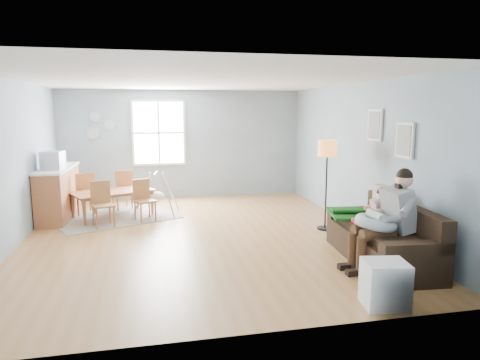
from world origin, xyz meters
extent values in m
cube|color=#AC753D|center=(0.00, 0.00, -0.04)|extent=(8.40, 9.40, 0.08)
cube|color=silver|center=(0.00, 0.00, 3.00)|extent=(8.40, 9.40, 0.60)
cube|color=gray|center=(0.00, 4.66, 1.35)|extent=(8.40, 0.08, 3.90)
cube|color=gray|center=(0.00, -4.66, 1.35)|extent=(8.40, 0.08, 3.90)
cube|color=gray|center=(4.16, 0.00, 1.35)|extent=(0.08, 9.40, 3.90)
cube|color=silver|center=(-0.60, 3.47, 1.65)|extent=(1.32, 0.06, 1.62)
cube|color=white|center=(-0.60, 3.44, 1.65)|extent=(1.20, 0.02, 1.50)
cube|color=silver|center=(-0.60, 3.43, 1.65)|extent=(1.20, 0.03, 0.04)
cube|color=silver|center=(-0.60, 3.43, 1.65)|extent=(0.04, 0.03, 1.50)
cube|color=silver|center=(2.97, -1.50, 1.75)|extent=(0.04, 0.44, 0.54)
cube|color=slate|center=(2.94, -1.50, 1.75)|extent=(0.01, 0.36, 0.46)
cube|color=silver|center=(2.97, -0.60, 1.95)|extent=(0.04, 0.44, 0.54)
cube|color=slate|center=(2.94, -0.60, 1.95)|extent=(0.01, 0.36, 0.46)
cylinder|color=#94AAB1|center=(-2.10, 3.47, 2.05)|extent=(0.24, 0.02, 0.24)
cylinder|color=#94AAB1|center=(-1.75, 3.47, 1.85)|extent=(0.26, 0.02, 0.26)
cylinder|color=#94AAB1|center=(-2.15, 3.47, 1.65)|extent=(0.28, 0.02, 0.28)
cube|color=black|center=(2.45, -1.85, 0.21)|extent=(1.07, 2.19, 0.43)
cube|color=black|center=(2.80, -1.87, 0.64)|extent=(0.37, 2.13, 0.44)
cube|color=black|center=(2.38, -2.81, 0.51)|extent=(0.92, 0.27, 0.16)
cube|color=black|center=(2.52, -0.89, 0.51)|extent=(0.92, 0.27, 0.16)
cube|color=#125113|center=(2.48, -1.14, 0.55)|extent=(1.12, 1.01, 0.04)
cube|color=tan|center=(2.78, -1.31, 0.77)|extent=(0.17, 0.50, 0.49)
cube|color=gray|center=(2.52, -2.14, 0.84)|extent=(0.39, 0.48, 0.63)
sphere|color=#EEB991|center=(2.59, -2.14, 1.26)|extent=(0.23, 0.23, 0.23)
sphere|color=black|center=(2.59, -2.14, 1.31)|extent=(0.22, 0.22, 0.22)
cylinder|color=#3C2015|center=(2.15, -2.27, 0.55)|extent=(0.49, 0.19, 0.17)
cylinder|color=#3C2015|center=(2.14, -2.04, 0.55)|extent=(0.49, 0.19, 0.17)
cylinder|color=#3C2015|center=(1.92, -2.28, 0.26)|extent=(0.14, 0.14, 0.53)
cylinder|color=#3C2015|center=(1.91, -2.05, 0.26)|extent=(0.14, 0.14, 0.53)
cube|color=black|center=(1.84, -2.29, 0.04)|extent=(0.26, 0.12, 0.08)
cube|color=black|center=(1.83, -2.06, 0.04)|extent=(0.26, 0.12, 0.08)
torus|color=#A6C2D0|center=(2.19, -2.13, 0.67)|extent=(0.69, 0.68, 0.24)
cylinder|color=silver|center=(2.19, -2.13, 0.76)|extent=(0.16, 0.32, 0.14)
sphere|color=#EEB991|center=(2.20, -1.95, 0.78)|extent=(0.12, 0.12, 0.12)
cube|color=white|center=(2.51, -1.66, 0.71)|extent=(0.26, 0.29, 0.36)
sphere|color=#EEB991|center=(2.54, -1.66, 0.96)|extent=(0.17, 0.17, 0.17)
sphere|color=black|center=(2.54, -1.66, 0.99)|extent=(0.17, 0.17, 0.17)
cylinder|color=#E53864|center=(2.27, -1.69, 0.55)|extent=(0.31, 0.14, 0.09)
cylinder|color=#E53864|center=(2.29, -1.55, 0.55)|extent=(0.31, 0.14, 0.09)
cylinder|color=#E53864|center=(2.13, -1.67, 0.38)|extent=(0.08, 0.08, 0.30)
cylinder|color=#E53864|center=(2.15, -1.53, 0.38)|extent=(0.08, 0.08, 0.30)
cylinder|color=black|center=(2.34, -0.07, 0.02)|extent=(0.29, 0.29, 0.03)
cylinder|color=black|center=(2.34, -0.07, 0.73)|extent=(0.03, 0.03, 1.47)
cylinder|color=orange|center=(2.34, -0.07, 1.52)|extent=(0.33, 0.33, 0.29)
cube|color=white|center=(1.73, -3.20, 0.26)|extent=(0.53, 0.49, 0.52)
cube|color=black|center=(1.52, -3.17, 0.26)|extent=(0.09, 0.36, 0.42)
cube|color=gray|center=(-1.60, 1.69, 0.01)|extent=(2.84, 2.55, 0.01)
imported|color=brown|center=(-1.60, 1.69, 0.28)|extent=(1.81, 1.49, 0.56)
cube|color=brown|center=(-1.73, 0.93, 0.42)|extent=(0.50, 0.50, 0.04)
cube|color=brown|center=(-1.78, 1.10, 0.65)|extent=(0.37, 0.16, 0.43)
cylinder|color=brown|center=(-1.83, 0.73, 0.21)|extent=(0.04, 0.04, 0.42)
cylinder|color=brown|center=(-1.53, 0.83, 0.21)|extent=(0.04, 0.04, 0.42)
cylinder|color=brown|center=(-1.93, 1.03, 0.21)|extent=(0.04, 0.04, 0.42)
cylinder|color=brown|center=(-1.63, 1.13, 0.21)|extent=(0.04, 0.04, 0.42)
cube|color=brown|center=(-0.96, 1.26, 0.40)|extent=(0.49, 0.49, 0.04)
cube|color=brown|center=(-1.02, 1.42, 0.62)|extent=(0.34, 0.18, 0.41)
cylinder|color=brown|center=(-1.03, 1.06, 0.20)|extent=(0.04, 0.04, 0.40)
cylinder|color=brown|center=(-0.76, 1.18, 0.20)|extent=(0.04, 0.04, 0.40)
cylinder|color=brown|center=(-1.16, 1.34, 0.20)|extent=(0.04, 0.04, 0.40)
cylinder|color=brown|center=(-0.88, 1.46, 0.20)|extent=(0.04, 0.04, 0.40)
cube|color=brown|center=(-2.24, 2.13, 0.44)|extent=(0.53, 0.53, 0.04)
cube|color=brown|center=(-2.18, 1.95, 0.68)|extent=(0.38, 0.18, 0.45)
cylinder|color=brown|center=(-2.15, 2.34, 0.22)|extent=(0.04, 0.04, 0.44)
cylinder|color=brown|center=(-2.46, 2.22, 0.22)|extent=(0.04, 0.04, 0.44)
cylinder|color=brown|center=(-2.03, 2.03, 0.22)|extent=(0.04, 0.04, 0.44)
cylinder|color=brown|center=(-2.34, 1.91, 0.22)|extent=(0.04, 0.04, 0.44)
cube|color=brown|center=(-1.47, 2.46, 0.43)|extent=(0.53, 0.53, 0.04)
cube|color=brown|center=(-1.40, 2.29, 0.67)|extent=(0.37, 0.19, 0.44)
cylinder|color=brown|center=(-1.39, 2.67, 0.22)|extent=(0.04, 0.04, 0.43)
cylinder|color=brown|center=(-1.69, 2.55, 0.22)|extent=(0.04, 0.04, 0.43)
cylinder|color=brown|center=(-1.26, 2.37, 0.22)|extent=(0.04, 0.04, 0.43)
cylinder|color=brown|center=(-1.56, 2.24, 0.22)|extent=(0.04, 0.04, 0.43)
cube|color=brown|center=(-2.70, 1.88, 0.51)|extent=(0.56, 1.85, 1.02)
cube|color=white|center=(-2.70, 1.88, 1.03)|extent=(0.60, 1.89, 0.04)
cube|color=#BBBBC0|center=(-2.69, 1.53, 1.23)|extent=(0.44, 0.42, 0.36)
cube|color=black|center=(-2.87, 1.55, 1.23)|extent=(0.07, 0.30, 0.26)
cylinder|color=#BBBBC0|center=(-0.73, 1.76, 0.89)|extent=(0.11, 0.50, 0.04)
ellipsoid|color=beige|center=(-0.73, 1.76, 0.38)|extent=(0.36, 0.36, 0.22)
cylinder|color=#BBBBC0|center=(-0.73, 1.76, 0.63)|extent=(0.01, 0.01, 0.40)
cylinder|color=#BBBBC0|center=(-1.05, 1.53, 0.45)|extent=(0.35, 0.28, 0.88)
cylinder|color=#BBBBC0|center=(-0.49, 1.44, 0.45)|extent=(0.27, 0.37, 0.88)
cylinder|color=#BBBBC0|center=(-0.97, 2.08, 0.45)|extent=(0.27, 0.37, 0.88)
cylinder|color=#BBBBC0|center=(-0.41, 2.00, 0.45)|extent=(0.35, 0.28, 0.88)
camera|label=1|loc=(-0.81, -7.34, 2.20)|focal=32.00mm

